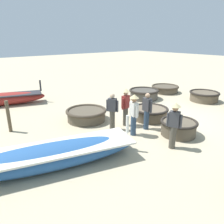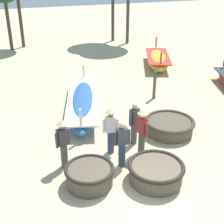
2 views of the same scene
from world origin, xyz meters
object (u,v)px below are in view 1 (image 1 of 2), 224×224
at_px(long_boat_ochre_hull, 50,156).
at_px(fisherman_standing_left, 112,111).
at_px(fisherman_standing_right, 134,112).
at_px(fisherman_hauling, 147,110).
at_px(coracle_beside_post, 86,114).
at_px(coracle_front_left, 165,89).
at_px(long_boat_white_hull, 2,99).
at_px(fisherman_with_hat, 126,105).
at_px(coracle_weathered, 144,94).
at_px(coracle_upturned, 150,113).
at_px(coracle_tilted, 179,127).
at_px(mooring_post_inland, 9,116).
at_px(fisherman_by_coracle, 174,123).
at_px(coracle_nearest, 204,96).

relative_size(long_boat_ochre_hull, fisherman_standing_left, 3.64).
bearing_deg(fisherman_standing_right, fisherman_hauling, -84.94).
distance_m(coracle_beside_post, long_boat_ochre_hull, 3.95).
bearing_deg(fisherman_standing_right, coracle_front_left, -61.91).
bearing_deg(long_boat_white_hull, fisherman_with_hat, -153.31).
distance_m(coracle_weathered, fisherman_hauling, 4.90).
bearing_deg(fisherman_standing_right, long_boat_ochre_hull, 90.52).
bearing_deg(coracle_upturned, long_boat_ochre_hull, 98.20).
relative_size(coracle_upturned, long_boat_white_hull, 0.35).
height_order(coracle_beside_post, fisherman_with_hat, fisherman_with_hat).
relative_size(coracle_tilted, fisherman_standing_right, 0.88).
xyz_separation_m(coracle_weathered, fisherman_standing_right, (-3.43, 4.38, 0.63)).
relative_size(coracle_beside_post, fisherman_with_hat, 1.14).
bearing_deg(coracle_beside_post, mooring_post_inland, 73.50).
bearing_deg(fisherman_with_hat, fisherman_by_coracle, 176.41).
distance_m(fisherman_hauling, fisherman_by_coracle, 1.82).
bearing_deg(fisherman_standing_right, coracle_weathered, -51.93).
bearing_deg(fisherman_by_coracle, coracle_upturned, -33.82).
bearing_deg(long_boat_white_hull, coracle_nearest, -125.41).
bearing_deg(long_boat_white_hull, fisherman_hauling, -153.50).
relative_size(coracle_weathered, fisherman_standing_left, 1.19).
relative_size(coracle_tilted, coracle_upturned, 0.86).
bearing_deg(fisherman_by_coracle, long_boat_white_hull, 19.07).
distance_m(fisherman_with_hat, mooring_post_inland, 4.86).
relative_size(coracle_upturned, mooring_post_inland, 1.27).
bearing_deg(fisherman_hauling, fisherman_with_hat, 25.02).
xyz_separation_m(long_boat_white_hull, fisherman_hauling, (-7.60, -3.79, 0.46)).
bearing_deg(coracle_upturned, long_boat_white_hull, 34.90).
bearing_deg(coracle_tilted, fisherman_by_coracle, 114.31).
distance_m(long_boat_ochre_hull, fisherman_by_coracle, 4.18).
bearing_deg(coracle_front_left, fisherman_by_coracle, 128.98).
bearing_deg(long_boat_white_hull, coracle_tilted, -153.81).
bearing_deg(coracle_front_left, fisherman_standing_left, 110.59).
height_order(coracle_front_left, fisherman_with_hat, fisherman_with_hat).
bearing_deg(coracle_weathered, coracle_nearest, -137.86).
height_order(fisherman_hauling, mooring_post_inland, fisherman_hauling).
distance_m(long_boat_ochre_hull, mooring_post_inland, 3.53).
bearing_deg(coracle_upturned, coracle_front_left, -59.62).
height_order(coracle_nearest, coracle_beside_post, coracle_nearest).
bearing_deg(fisherman_hauling, mooring_post_inland, 53.04).
relative_size(long_boat_ochre_hull, mooring_post_inland, 4.30).
bearing_deg(coracle_weathered, coracle_upturned, 137.08).
relative_size(long_boat_white_hull, mooring_post_inland, 3.63).
distance_m(coracle_weathered, mooring_post_inland, 8.08).
xyz_separation_m(fisherman_with_hat, fisherman_by_coracle, (-2.59, 0.16, 0.00)).
distance_m(coracle_upturned, fisherman_standing_left, 2.24).
height_order(coracle_nearest, fisherman_with_hat, fisherman_with_hat).
distance_m(coracle_weathered, fisherman_standing_right, 5.60).
height_order(coracle_nearest, fisherman_standing_right, fisherman_standing_right).
xyz_separation_m(fisherman_standing_left, fisherman_by_coracle, (-2.62, -0.56, 0.12)).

